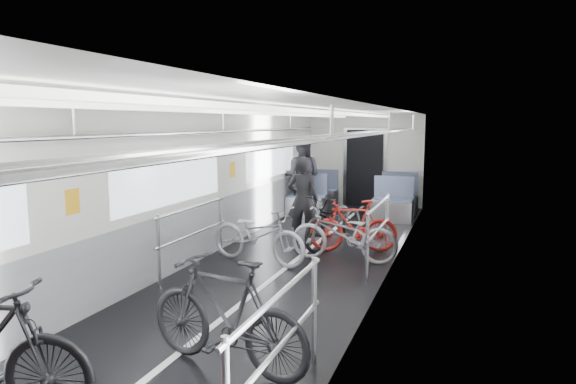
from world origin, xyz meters
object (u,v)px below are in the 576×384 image
bike_left_far (258,235)px  person_standing (303,200)px  bike_right_mid (343,234)px  bike_aisle (335,220)px  bike_right_near (226,313)px  person_seated (302,176)px  bike_right_far (354,226)px

bike_left_far → person_standing: bearing=4.3°
bike_right_mid → bike_aisle: size_ratio=0.95×
bike_right_near → bike_aisle: (-0.21, 4.80, -0.05)m
bike_left_far → person_seated: (-0.60, 4.13, 0.49)m
bike_right_far → person_seated: size_ratio=0.79×
bike_right_far → bike_aisle: bearing=-143.6°
bike_right_near → bike_right_mid: bearing=-170.5°
bike_right_near → bike_left_far: bearing=-150.2°
bike_aisle → bike_right_far: bearing=-17.7°
bike_right_near → bike_aisle: 4.81m
bike_aisle → person_seated: person_seated is taller
bike_right_near → person_seated: person_seated is taller
bike_left_far → bike_right_mid: size_ratio=1.01×
bike_right_far → person_seated: bearing=-165.5°
bike_left_far → bike_right_far: bike_left_far is taller
bike_right_mid → person_standing: 1.50m
person_standing → person_seated: person_seated is taller
person_standing → person_seated: size_ratio=0.84×
person_seated → person_standing: bearing=104.8°
bike_right_near → person_seated: bearing=-155.4°
bike_right_far → bike_right_near: bearing=-20.3°
bike_left_far → bike_aisle: 1.70m
bike_left_far → bike_aisle: bike_aisle is taller
bike_left_far → bike_aisle: size_ratio=0.96×
bike_left_far → person_seated: person_seated is taller
bike_left_far → bike_right_near: bearing=-149.2°
bike_right_mid → person_standing: (-1.01, 1.05, 0.34)m
bike_right_mid → bike_aisle: (-0.38, 0.95, 0.02)m
bike_right_far → bike_aisle: 0.49m
bike_left_far → person_standing: (0.24, 1.56, 0.34)m
bike_right_mid → bike_right_far: (0.02, 0.66, 0.00)m
bike_left_far → bike_right_near: size_ratio=1.00×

